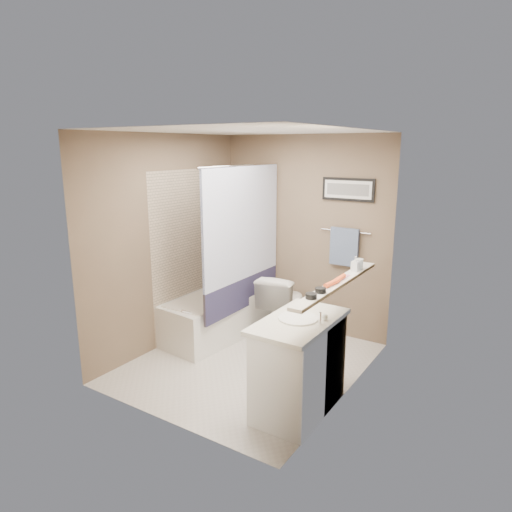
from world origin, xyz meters
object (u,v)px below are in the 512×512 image
Objects in this scene: vanity at (299,367)px; hair_brush_front at (332,283)px; soap_bottle at (356,264)px; toilet at (283,304)px; glass_jar at (359,264)px; hair_brush_back at (340,278)px; bathtub at (218,315)px; candle_bowl_near at (311,296)px; candle_bowl_far at (321,290)px.

hair_brush_front is (0.19, 0.21, 0.74)m from vanity.
vanity is 6.24× the size of soap_bottle.
toilet is 1.44m from glass_jar.
hair_brush_back is (0.00, 0.16, 0.00)m from hair_brush_front.
hair_brush_back is at bearing 130.97° from toilet.
toilet is at bearing 138.24° from hair_brush_back.
bathtub is 1.86m from vanity.
toilet is (0.68, 0.41, 0.14)m from bathtub.
vanity is 9.00× the size of glass_jar.
hair_brush_front is 2.20× the size of glass_jar.
glass_jar reaches higher than candle_bowl_near.
hair_brush_back is 0.47m from glass_jar.
soap_bottle is (0.19, 0.75, 0.79)m from vanity.
candle_bowl_near is 0.41× the size of hair_brush_back.
hair_brush_back is at bearing 62.43° from vanity.
toilet is at bearing 154.91° from glass_jar.
bathtub is 10.40× the size of soap_bottle.
candle_bowl_near is 1.00× the size of candle_bowl_far.
vanity is 1.10m from soap_bottle.
hair_brush_front is at bearing 47.37° from vanity.
hair_brush_back is 1.53× the size of soap_bottle.
toilet is 7.83× the size of glass_jar.
hair_brush_back is (1.10, -0.99, 0.75)m from toilet.
bathtub is 2.03m from soap_bottle.
candle_bowl_far is at bearing -6.83° from vanity.
bathtub is at bearing 147.53° from candle_bowl_near.
vanity reaches higher than bathtub.
candle_bowl_far is at bearing -90.00° from glass_jar.
glass_jar is at bearing 76.50° from vanity.
hair_brush_front is 0.63m from glass_jar.
candle_bowl_near is at bearing -90.00° from glass_jar.
bathtub is 2.21m from candle_bowl_far.
hair_brush_back is (0.00, 0.56, 0.00)m from candle_bowl_near.
candle_bowl_near is at bearing -90.00° from hair_brush_front.
hair_brush_back reaches higher than vanity.
candle_bowl_near and candle_bowl_far have the same top height.
toilet is 0.87× the size of vanity.
candle_bowl_far is at bearing 90.00° from candle_bowl_near.
hair_brush_back is at bearing 90.00° from candle_bowl_far.
hair_brush_front is at bearing 90.00° from candle_bowl_near.
soap_bottle is at bearing 90.00° from candle_bowl_near.
vanity is 0.78m from candle_bowl_near.
candle_bowl_far is 0.86m from glass_jar.
candle_bowl_near is (0.19, -0.19, 0.73)m from vanity.
hair_brush_back is at bearing -12.25° from bathtub.
bathtub is at bearing 148.33° from vanity.
hair_brush_back is at bearing 90.00° from candle_bowl_near.
hair_brush_back is 2.20× the size of glass_jar.
soap_bottle reaches higher than vanity.
soap_bottle reaches higher than candle_bowl_near.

